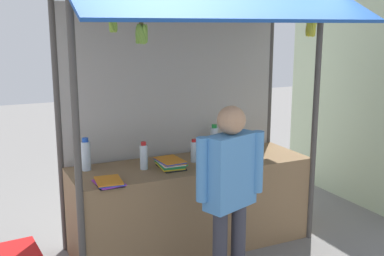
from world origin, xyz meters
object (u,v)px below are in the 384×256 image
(water_bottle_far_left, at_px, (214,139))
(water_bottle_back_left, at_px, (194,151))
(banana_bunch_rightmost, at_px, (113,24))
(vendor_person, at_px, (230,183))
(magazine_stack_back_right, at_px, (109,182))
(water_bottle_center, at_px, (144,156))
(magazine_stack_rear_center, at_px, (171,164))
(water_bottle_far_right, at_px, (86,155))
(banana_bunch_inner_right, at_px, (141,34))
(banana_bunch_inner_left, at_px, (311,28))

(water_bottle_far_left, height_order, water_bottle_back_left, water_bottle_far_left)
(water_bottle_far_left, xyz_separation_m, banana_bunch_rightmost, (-1.27, -0.75, 1.19))
(water_bottle_far_left, xyz_separation_m, vendor_person, (-0.48, -1.19, -0.05))
(magazine_stack_back_right, relative_size, vendor_person, 0.19)
(water_bottle_center, xyz_separation_m, banana_bunch_rightmost, (-0.39, -0.48, 1.20))
(water_bottle_center, height_order, magazine_stack_rear_center, water_bottle_center)
(water_bottle_far_right, relative_size, water_bottle_far_left, 1.03)
(water_bottle_far_left, xyz_separation_m, magazine_stack_rear_center, (-0.64, -0.34, -0.10))
(water_bottle_far_right, height_order, magazine_stack_rear_center, water_bottle_far_right)
(water_bottle_center, distance_m, banana_bunch_inner_right, 1.24)
(water_bottle_back_left, bearing_deg, water_bottle_far_right, 169.90)
(vendor_person, bearing_deg, banana_bunch_inner_right, -58.04)
(banana_bunch_inner_right, bearing_deg, magazine_stack_back_right, 140.88)
(water_bottle_center, distance_m, banana_bunch_inner_left, 1.95)
(vendor_person, bearing_deg, water_bottle_far_left, -132.07)
(water_bottle_far_right, height_order, vendor_person, vendor_person)
(banana_bunch_rightmost, height_order, vendor_person, banana_bunch_rightmost)
(water_bottle_far_right, xyz_separation_m, magazine_stack_back_right, (0.08, -0.48, -0.13))
(water_bottle_back_left, height_order, banana_bunch_rightmost, banana_bunch_rightmost)
(water_bottle_center, height_order, vendor_person, vendor_person)
(water_bottle_center, relative_size, magazine_stack_back_right, 0.86)
(water_bottle_far_right, height_order, water_bottle_back_left, water_bottle_far_right)
(banana_bunch_rightmost, bearing_deg, banana_bunch_inner_left, 0.01)
(magazine_stack_back_right, xyz_separation_m, banana_bunch_inner_right, (0.25, -0.20, 1.24))
(water_bottle_back_left, bearing_deg, banana_bunch_inner_left, -27.46)
(water_bottle_far_right, height_order, magazine_stack_back_right, water_bottle_far_right)
(banana_bunch_inner_right, height_order, banana_bunch_inner_left, same)
(magazine_stack_back_right, xyz_separation_m, magazine_stack_rear_center, (0.65, 0.21, 0.02))
(water_bottle_far_left, relative_size, vendor_person, 0.19)
(banana_bunch_inner_right, relative_size, vendor_person, 0.20)
(banana_bunch_inner_left, bearing_deg, banana_bunch_inner_right, 179.99)
(water_bottle_back_left, distance_m, banana_bunch_inner_right, 1.43)
(water_bottle_back_left, distance_m, banana_bunch_rightmost, 1.60)
(water_bottle_center, relative_size, vendor_person, 0.17)
(banana_bunch_inner_left, distance_m, vendor_person, 1.69)
(banana_bunch_rightmost, xyz_separation_m, vendor_person, (0.79, -0.44, -1.24))
(water_bottle_center, xyz_separation_m, water_bottle_back_left, (0.53, 0.02, -0.02))
(water_bottle_far_left, xyz_separation_m, banana_bunch_inner_left, (0.60, -0.75, 1.16))
(banana_bunch_rightmost, relative_size, vendor_person, 0.14)
(banana_bunch_rightmost, bearing_deg, water_bottle_far_left, 30.41)
(water_bottle_back_left, relative_size, banana_bunch_rightmost, 1.01)
(water_bottle_back_left, height_order, magazine_stack_rear_center, water_bottle_back_left)
(water_bottle_far_right, height_order, banana_bunch_inner_left, banana_bunch_inner_left)
(vendor_person, bearing_deg, water_bottle_far_right, -71.38)
(magazine_stack_rear_center, height_order, banana_bunch_rightmost, banana_bunch_rightmost)
(magazine_stack_rear_center, distance_m, banana_bunch_inner_right, 1.34)
(water_bottle_center, distance_m, magazine_stack_back_right, 0.51)
(banana_bunch_rightmost, height_order, banana_bunch_inner_left, same)
(banana_bunch_inner_left, bearing_deg, water_bottle_far_left, 128.94)
(water_bottle_far_left, bearing_deg, water_bottle_far_right, -177.28)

